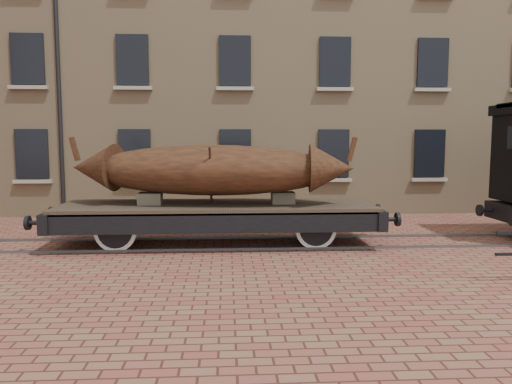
{
  "coord_description": "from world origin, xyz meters",
  "views": [
    {
      "loc": [
        -2.8,
        -12.66,
        2.69
      ],
      "look_at": [
        -2.03,
        0.5,
        1.3
      ],
      "focal_mm": 35.0,
      "sensor_mm": 36.0,
      "label": 1
    }
  ],
  "objects": [
    {
      "name": "flatcar_wagon",
      "position": [
        -3.06,
        0.0,
        0.84
      ],
      "size": [
        8.95,
        2.43,
        1.35
      ],
      "color": "#463A2B",
      "rests_on": "ground"
    },
    {
      "name": "warehouse_cream",
      "position": [
        3.0,
        9.99,
        7.0
      ],
      "size": [
        40.0,
        10.19,
        14.0
      ],
      "color": "tan",
      "rests_on": "ground"
    },
    {
      "name": "iron_boat",
      "position": [
        -3.2,
        -0.0,
        1.93
      ],
      "size": [
        7.28,
        2.75,
        1.72
      ],
      "color": "#572F18",
      "rests_on": "flatcar_wagon"
    },
    {
      "name": "ground",
      "position": [
        0.0,
        0.0,
        0.0
      ],
      "size": [
        90.0,
        90.0,
        0.0
      ],
      "primitive_type": "plane",
      "color": "brown"
    },
    {
      "name": "rail_track",
      "position": [
        0.0,
        0.0,
        0.03
      ],
      "size": [
        30.0,
        1.52,
        0.06
      ],
      "color": "#59595E",
      "rests_on": "ground"
    }
  ]
}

